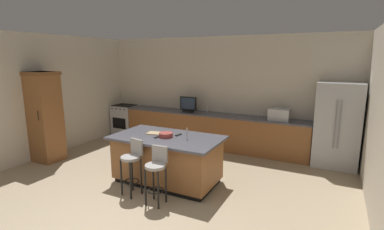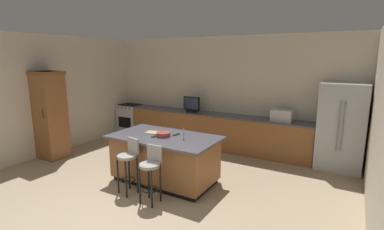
% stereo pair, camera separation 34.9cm
% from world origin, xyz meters
% --- Properties ---
extents(wall_back, '(7.42, 0.12, 2.97)m').
position_xyz_m(wall_back, '(0.00, 4.80, 1.48)').
color(wall_back, beige).
rests_on(wall_back, ground_plane).
extents(wall_left, '(0.12, 5.20, 2.97)m').
position_xyz_m(wall_left, '(-3.51, 2.40, 1.48)').
color(wall_left, beige).
rests_on(wall_left, ground_plane).
extents(wall_right, '(0.12, 5.20, 2.97)m').
position_xyz_m(wall_right, '(3.51, 2.40, 1.48)').
color(wall_right, beige).
rests_on(wall_right, ground_plane).
extents(counter_back, '(5.14, 0.62, 0.93)m').
position_xyz_m(counter_back, '(-0.10, 4.42, 0.46)').
color(counter_back, brown).
rests_on(counter_back, ground_plane).
extents(kitchen_island, '(2.10, 1.17, 0.92)m').
position_xyz_m(kitchen_island, '(0.02, 1.97, 0.47)').
color(kitchen_island, black).
rests_on(kitchen_island, ground_plane).
extents(refrigerator, '(0.93, 0.72, 1.89)m').
position_xyz_m(refrigerator, '(2.94, 4.38, 0.94)').
color(refrigerator, '#B7BABF').
rests_on(refrigerator, ground_plane).
extents(range_oven, '(0.72, 0.63, 0.95)m').
position_xyz_m(range_oven, '(-3.04, 4.42, 0.47)').
color(range_oven, '#B7BABF').
rests_on(range_oven, ground_plane).
extents(cabinet_tower, '(0.68, 0.60, 2.10)m').
position_xyz_m(cabinet_tower, '(-3.17, 1.74, 1.09)').
color(cabinet_tower, brown).
rests_on(cabinet_tower, ground_plane).
extents(microwave, '(0.48, 0.36, 0.28)m').
position_xyz_m(microwave, '(1.68, 4.42, 1.07)').
color(microwave, '#B7BABF').
rests_on(microwave, counter_back).
extents(tv_monitor, '(0.49, 0.16, 0.43)m').
position_xyz_m(tv_monitor, '(-0.76, 4.37, 1.12)').
color(tv_monitor, black).
rests_on(tv_monitor, counter_back).
extents(sink_faucet_back, '(0.02, 0.02, 0.24)m').
position_xyz_m(sink_faucet_back, '(-0.25, 4.52, 1.05)').
color(sink_faucet_back, '#B2B2B7').
rests_on(sink_faucet_back, counter_back).
extents(sink_faucet_island, '(0.02, 0.02, 0.22)m').
position_xyz_m(sink_faucet_island, '(0.46, 1.97, 1.03)').
color(sink_faucet_island, '#B2B2B7').
rests_on(sink_faucet_island, kitchen_island).
extents(bar_stool_left, '(0.34, 0.36, 1.00)m').
position_xyz_m(bar_stool_left, '(-0.25, 1.25, 0.60)').
color(bar_stool_left, gray).
rests_on(bar_stool_left, ground_plane).
extents(bar_stool_right, '(0.34, 0.34, 0.97)m').
position_xyz_m(bar_stool_right, '(0.31, 1.17, 0.58)').
color(bar_stool_right, gray).
rests_on(bar_stool_right, ground_plane).
extents(fruit_bowl, '(0.27, 0.27, 0.08)m').
position_xyz_m(fruit_bowl, '(0.02, 1.94, 0.96)').
color(fruit_bowl, '#993833').
rests_on(fruit_bowl, kitchen_island).
extents(cell_phone, '(0.08, 0.15, 0.01)m').
position_xyz_m(cell_phone, '(-0.11, 1.84, 0.93)').
color(cell_phone, black).
rests_on(cell_phone, kitchen_island).
extents(tv_remote, '(0.06, 0.17, 0.02)m').
position_xyz_m(tv_remote, '(0.18, 2.15, 0.93)').
color(tv_remote, black).
rests_on(tv_remote, kitchen_island).
extents(cutting_board, '(0.41, 0.28, 0.02)m').
position_xyz_m(cutting_board, '(-0.26, 2.05, 0.93)').
color(cutting_board, tan).
rests_on(cutting_board, kitchen_island).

